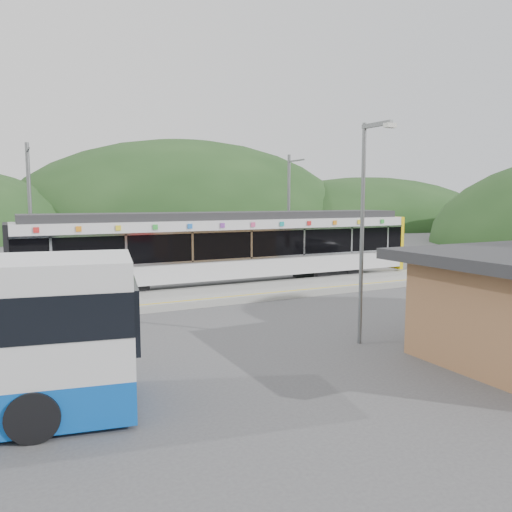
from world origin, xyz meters
name	(u,v)px	position (x,y,z in m)	size (l,w,h in m)	color
ground	(244,314)	(0.00, 0.00, 0.00)	(120.00, 120.00, 0.00)	#4C4C4F
hills	(307,282)	(6.19, 5.29, 0.00)	(146.00, 149.00, 26.00)	#1E3D19
platform	(213,295)	(0.00, 3.30, 0.15)	(26.00, 3.20, 0.30)	#9E9E99
yellow_line	(224,297)	(0.00, 2.00, 0.30)	(26.00, 0.10, 0.01)	yellow
train	(230,246)	(2.03, 6.00, 2.06)	(20.44, 3.01, 3.74)	black
catenary_mast_west	(30,215)	(-7.00, 8.56, 3.65)	(0.18, 1.80, 7.00)	slate
catenary_mast_east	(289,212)	(7.00, 8.56, 3.65)	(0.18, 1.80, 7.00)	slate
lamp_post	(365,215)	(1.45, -5.29, 3.93)	(0.36, 1.16, 6.60)	slate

